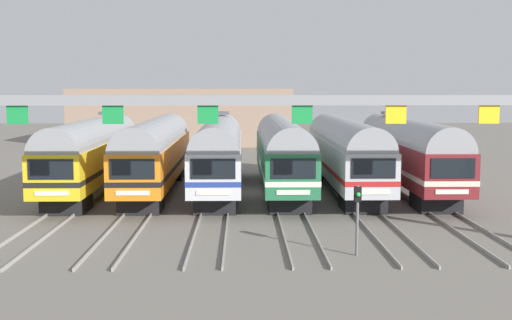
# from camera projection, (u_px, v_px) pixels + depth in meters

# --- Properties ---
(ground_plane) EXTENTS (160.00, 160.00, 0.00)m
(ground_plane) POSITION_uv_depth(u_px,v_px,m) (251.00, 192.00, 41.78)
(ground_plane) COLOR slate
(track_bed) EXTENTS (21.90, 70.00, 0.15)m
(track_bed) POSITION_uv_depth(u_px,v_px,m) (248.00, 161.00, 58.66)
(track_bed) COLOR gray
(track_bed) RESTS_ON ground
(commuter_train_yellow) EXTENTS (2.88, 18.06, 5.05)m
(commuter_train_yellow) POSITION_uv_depth(u_px,v_px,m) (92.00, 152.00, 41.24)
(commuter_train_yellow) COLOR gold
(commuter_train_yellow) RESTS_ON ground
(commuter_train_orange) EXTENTS (2.88, 18.06, 4.77)m
(commuter_train_orange) POSITION_uv_depth(u_px,v_px,m) (156.00, 151.00, 41.33)
(commuter_train_orange) COLOR orange
(commuter_train_orange) RESTS_ON ground
(commuter_train_silver) EXTENTS (2.88, 18.06, 5.05)m
(commuter_train_silver) POSITION_uv_depth(u_px,v_px,m) (219.00, 151.00, 41.43)
(commuter_train_silver) COLOR silver
(commuter_train_silver) RESTS_ON ground
(commuter_train_green) EXTENTS (2.88, 18.06, 4.77)m
(commuter_train_green) POSITION_uv_depth(u_px,v_px,m) (282.00, 151.00, 41.52)
(commuter_train_green) COLOR #236B42
(commuter_train_green) RESTS_ON ground
(commuter_train_stainless) EXTENTS (2.88, 18.06, 4.77)m
(commuter_train_stainless) POSITION_uv_depth(u_px,v_px,m) (345.00, 151.00, 41.61)
(commuter_train_stainless) COLOR #B2B5BA
(commuter_train_stainless) RESTS_ON ground
(commuter_train_maroon) EXTENTS (2.88, 18.06, 5.05)m
(commuter_train_maroon) POSITION_uv_depth(u_px,v_px,m) (407.00, 151.00, 41.70)
(commuter_train_maroon) COLOR maroon
(commuter_train_maroon) RESTS_ON ground
(catenary_gantry) EXTENTS (25.64, 0.44, 6.97)m
(catenary_gantry) POSITION_uv_depth(u_px,v_px,m) (255.00, 121.00, 27.76)
(catenary_gantry) COLOR gray
(catenary_gantry) RESTS_ON ground
(yard_signal_mast) EXTENTS (0.28, 0.35, 2.88)m
(yard_signal_mast) POSITION_uv_depth(u_px,v_px,m) (357.00, 207.00, 25.87)
(yard_signal_mast) COLOR #59595E
(yard_signal_mast) RESTS_ON ground
(maintenance_building) EXTENTS (25.59, 10.00, 6.61)m
(maintenance_building) POSITION_uv_depth(u_px,v_px,m) (183.00, 116.00, 76.86)
(maintenance_building) COLOR gray
(maintenance_building) RESTS_ON ground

